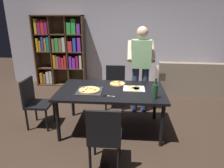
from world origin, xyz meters
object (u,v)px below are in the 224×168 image
(dining_table, at_px, (111,93))
(kitchen_scissors, at_px, (107,96))
(chair_far_side, at_px, (115,84))
(second_pizza_plain, at_px, (118,84))
(chair_near_camera, at_px, (105,135))
(chair_left_end, at_px, (34,100))
(wine_bottle, at_px, (155,91))
(couch, at_px, (190,81))
(bookshelf, at_px, (60,50))
(pepperoni_pizza_on_tray, at_px, (89,90))
(person_serving_pizza, at_px, (141,65))

(dining_table, relative_size, kitchen_scissors, 8.99)
(chair_far_side, xyz_separation_m, second_pizza_plain, (0.09, -0.72, 0.25))
(chair_near_camera, bearing_deg, second_pizza_plain, 86.08)
(chair_left_end, relative_size, wine_bottle, 2.85)
(chair_far_side, bearing_deg, kitchen_scissors, -92.04)
(couch, height_order, bookshelf, bookshelf)
(chair_near_camera, bearing_deg, couch, 57.65)
(dining_table, relative_size, couch, 1.04)
(couch, xyz_separation_m, kitchen_scissors, (-1.94, -2.28, 0.45))
(pepperoni_pizza_on_tray, distance_m, second_pizza_plain, 0.60)
(chair_near_camera, bearing_deg, kitchen_scissors, 93.68)
(chair_far_side, distance_m, couch, 2.14)
(couch, height_order, pepperoni_pizza_on_tray, couch)
(dining_table, relative_size, bookshelf, 0.92)
(bookshelf, distance_m, kitchen_scissors, 3.12)
(kitchen_scissors, bearing_deg, pepperoni_pizza_on_tray, 148.39)
(couch, xyz_separation_m, second_pizza_plain, (-1.81, -1.69, 0.46))
(chair_near_camera, bearing_deg, chair_left_end, 143.76)
(couch, relative_size, pepperoni_pizza_on_tray, 4.17)
(wine_bottle, relative_size, second_pizza_plain, 1.13)
(dining_table, bearing_deg, second_pizza_plain, 73.09)
(couch, distance_m, bookshelf, 3.63)
(chair_left_end, height_order, kitchen_scissors, chair_left_end)
(chair_left_end, distance_m, kitchen_scissors, 1.39)
(chair_far_side, bearing_deg, chair_near_camera, -90.00)
(chair_near_camera, relative_size, bookshelf, 0.46)
(pepperoni_pizza_on_tray, height_order, wine_bottle, wine_bottle)
(chair_left_end, bearing_deg, chair_near_camera, -36.24)
(chair_near_camera, distance_m, kitchen_scissors, 0.76)
(bookshelf, bearing_deg, couch, -6.23)
(dining_table, relative_size, chair_near_camera, 1.98)
(bookshelf, distance_m, pepperoni_pizza_on_tray, 2.80)
(couch, distance_m, wine_bottle, 2.67)
(chair_left_end, distance_m, second_pizza_plain, 1.52)
(pepperoni_pizza_on_tray, bearing_deg, wine_bottle, -12.41)
(chair_left_end, distance_m, couch, 3.84)
(person_serving_pizza, xyz_separation_m, wine_bottle, (0.16, -1.12, -0.13))
(chair_near_camera, height_order, second_pizza_plain, chair_near_camera)
(couch, xyz_separation_m, pepperoni_pizza_on_tray, (-2.25, -2.09, 0.46))
(dining_table, height_order, second_pizza_plain, second_pizza_plain)
(chair_near_camera, xyz_separation_m, second_pizza_plain, (0.09, 1.30, 0.25))
(chair_far_side, bearing_deg, pepperoni_pizza_on_tray, -107.78)
(couch, relative_size, person_serving_pizza, 0.98)
(chair_far_side, relative_size, pepperoni_pizza_on_tray, 2.18)
(bookshelf, xyz_separation_m, second_pizza_plain, (1.74, -2.08, -0.24))
(chair_near_camera, relative_size, couch, 0.52)
(chair_near_camera, relative_size, person_serving_pizza, 0.51)
(chair_left_end, bearing_deg, person_serving_pizza, 22.51)
(chair_left_end, distance_m, person_serving_pizza, 2.12)
(second_pizza_plain, bearing_deg, wine_bottle, -46.16)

